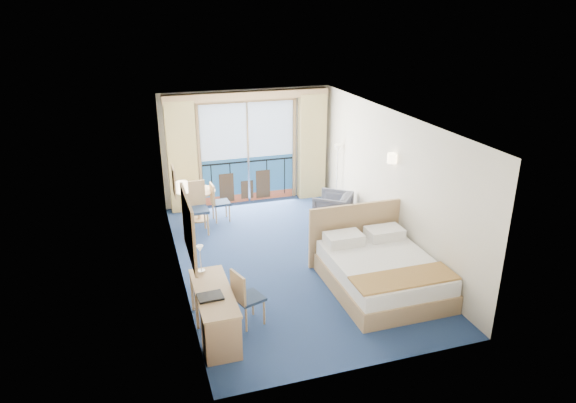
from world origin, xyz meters
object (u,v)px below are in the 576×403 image
(nightstand, at_px, (377,235))
(desk_chair, at_px, (244,295))
(table_chair_b, at_px, (196,204))
(table_chair_a, at_px, (217,200))
(floor_lamp, at_px, (338,160))
(desk, at_px, (220,325))
(bed, at_px, (380,270))
(round_table, at_px, (198,198))
(armchair, at_px, (333,208))

(nightstand, xyz_separation_m, desk_chair, (-3.03, -1.71, 0.21))
(table_chair_b, bearing_deg, table_chair_a, 38.54)
(floor_lamp, height_order, desk, floor_lamp)
(desk, distance_m, table_chair_b, 4.10)
(table_chair_a, relative_size, table_chair_b, 0.80)
(bed, bearing_deg, table_chair_b, 129.00)
(bed, distance_m, table_chair_b, 4.17)
(desk, relative_size, table_chair_a, 1.72)
(bed, distance_m, nightstand, 1.46)
(nightstand, relative_size, round_table, 0.77)
(table_chair_b, bearing_deg, bed, -52.10)
(desk_chair, relative_size, table_chair_b, 0.83)
(round_table, xyz_separation_m, table_chair_b, (-0.14, -0.62, 0.09))
(table_chair_a, height_order, table_chair_b, table_chair_b)
(armchair, xyz_separation_m, round_table, (-2.77, 1.05, 0.18))
(table_chair_a, bearing_deg, desk, 166.86)
(bed, relative_size, round_table, 2.82)
(bed, xyz_separation_m, floor_lamp, (0.73, 3.68, 0.82))
(armchair, xyz_separation_m, desk_chair, (-2.70, -3.19, 0.17))
(floor_lamp, distance_m, table_chair_b, 3.42)
(desk_chair, bearing_deg, floor_lamp, -56.43)
(nightstand, bearing_deg, desk, -148.09)
(desk_chair, xyz_separation_m, table_chair_a, (0.32, 4.05, -0.02))
(desk_chair, relative_size, round_table, 1.17)
(floor_lamp, bearing_deg, armchair, -117.31)
(nightstand, bearing_deg, desk_chair, -150.60)
(round_table, relative_size, table_chair_a, 0.89)
(desk_chair, bearing_deg, desk, 116.73)
(bed, height_order, desk_chair, bed)
(desk_chair, height_order, table_chair_b, table_chair_b)
(desk, bearing_deg, table_chair_b, 86.36)
(floor_lamp, height_order, table_chair_b, floor_lamp)
(armchair, relative_size, round_table, 0.98)
(nightstand, bearing_deg, bed, -114.67)
(armchair, distance_m, desk_chair, 4.18)
(armchair, xyz_separation_m, table_chair_b, (-2.90, 0.43, 0.27))
(nightstand, xyz_separation_m, table_chair_b, (-3.23, 1.91, 0.32))
(desk_chair, distance_m, round_table, 4.24)
(nightstand, distance_m, table_chair_a, 3.59)
(nightstand, relative_size, armchair, 0.79)
(floor_lamp, xyz_separation_m, table_chair_a, (-2.83, -0.00, -0.66))
(bed, relative_size, table_chair_b, 2.00)
(nightstand, relative_size, floor_lamp, 0.39)
(floor_lamp, distance_m, table_chair_a, 2.90)
(bed, relative_size, desk, 1.45)
(desk_chair, bearing_deg, armchair, -58.88)
(round_table, bearing_deg, floor_lamp, -3.22)
(desk, distance_m, table_chair_a, 4.59)
(floor_lamp, distance_m, round_table, 3.28)
(armchair, distance_m, floor_lamp, 1.27)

